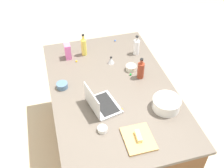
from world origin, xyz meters
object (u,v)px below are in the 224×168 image
(bottle_oil, at_px, (84,47))
(mixing_bowl_large, at_px, (166,104))
(bottle_soy, at_px, (141,70))
(candy_bag, at_px, (68,51))
(bottle_vinegar, at_px, (136,47))
(cutting_board, at_px, (138,139))
(ramekin_wide, at_px, (62,85))
(butter_stick_left, at_px, (138,136))
(ramekin_medium, at_px, (131,68))
(laptop, at_px, (100,104))
(ramekin_small, at_px, (102,129))
(kitchen_timer, at_px, (111,60))

(bottle_oil, bearing_deg, mixing_bowl_large, -151.55)
(bottle_soy, height_order, candy_bag, bottle_soy)
(bottle_vinegar, relative_size, cutting_board, 0.81)
(mixing_bowl_large, bearing_deg, ramekin_wide, 58.82)
(cutting_board, xyz_separation_m, butter_stick_left, (0.01, 0.00, 0.03))
(mixing_bowl_large, bearing_deg, ramekin_medium, 11.92)
(mixing_bowl_large, relative_size, butter_stick_left, 2.25)
(bottle_vinegar, relative_size, butter_stick_left, 2.03)
(laptop, xyz_separation_m, cutting_board, (-0.42, -0.21, -0.04))
(bottle_vinegar, distance_m, bottle_oil, 0.57)
(bottle_vinegar, xyz_separation_m, ramekin_wide, (-0.35, 0.86, -0.06))
(mixing_bowl_large, xyz_separation_m, bottle_oil, (0.99, 0.54, 0.05))
(ramekin_medium, bearing_deg, bottle_vinegar, -28.93)
(bottle_vinegar, distance_m, ramekin_medium, 0.31)
(butter_stick_left, height_order, ramekin_medium, same)
(mixing_bowl_large, bearing_deg, candy_bag, 36.24)
(ramekin_wide, bearing_deg, ramekin_small, -158.10)
(cutting_board, relative_size, ramekin_small, 3.49)
(candy_bag, bearing_deg, cutting_board, -163.35)
(mixing_bowl_large, bearing_deg, ramekin_small, 99.37)
(ramekin_medium, xyz_separation_m, candy_bag, (0.38, 0.59, 0.06))
(bottle_vinegar, height_order, bottle_soy, bottle_soy)
(butter_stick_left, bearing_deg, mixing_bowl_large, -53.84)
(cutting_board, relative_size, ramekin_wide, 2.58)
(laptop, relative_size, ramekin_small, 4.44)
(cutting_board, bearing_deg, butter_stick_left, 0.00)
(candy_bag, bearing_deg, bottle_soy, -128.81)
(laptop, height_order, kitchen_timer, laptop)
(bottle_soy, distance_m, ramekin_wide, 0.77)
(cutting_board, distance_m, ramekin_small, 0.30)
(bottle_soy, xyz_separation_m, ramekin_wide, (0.05, 0.77, -0.06))
(bottle_vinegar, height_order, cutting_board, bottle_vinegar)
(butter_stick_left, relative_size, ramekin_wide, 1.03)
(cutting_board, xyz_separation_m, ramekin_wide, (0.77, 0.50, 0.02))
(mixing_bowl_large, relative_size, kitchen_timer, 3.22)
(bottle_vinegar, relative_size, bottle_oil, 0.88)
(mixing_bowl_large, height_order, kitchen_timer, mixing_bowl_large)
(mixing_bowl_large, distance_m, ramekin_medium, 0.61)
(laptop, height_order, ramekin_medium, laptop)
(bottle_soy, xyz_separation_m, ramekin_small, (-0.56, 0.52, -0.07))
(cutting_board, bearing_deg, ramekin_wide, 32.91)
(ramekin_wide, relative_size, kitchen_timer, 1.39)
(bottle_oil, distance_m, ramekin_wide, 0.57)
(mixing_bowl_large, relative_size, cutting_board, 0.90)
(laptop, bearing_deg, bottle_oil, -1.18)
(ramekin_small, xyz_separation_m, ramekin_wide, (0.61, 0.24, 0.01))
(bottle_soy, bearing_deg, ramekin_small, 136.76)
(bottle_vinegar, bearing_deg, ramekin_small, 147.16)
(ramekin_small, distance_m, kitchen_timer, 0.91)
(laptop, distance_m, mixing_bowl_large, 0.58)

